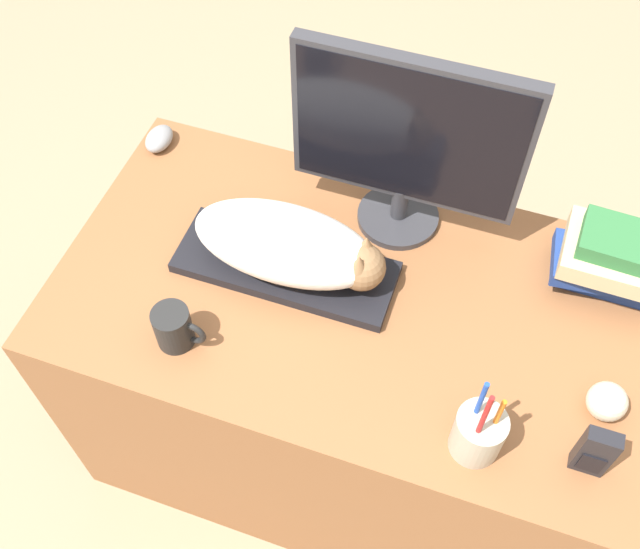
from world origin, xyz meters
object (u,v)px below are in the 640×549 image
Objects in this scene: phone at (595,452)px; cat at (292,246)px; monitor at (408,141)px; book_stack at (613,259)px; computer_mouse at (159,139)px; keyboard at (286,267)px; coffee_mug at (175,328)px; baseball at (607,401)px; pen_cup at (478,433)px.

cat is at bearing 160.44° from phone.
cat is 0.30m from monitor.
cat reaches higher than book_stack.
book_stack reaches higher than computer_mouse.
keyboard is 0.65m from book_stack.
coffee_mug is 0.86m from book_stack.
phone is (0.78, 0.00, 0.02)m from coffee_mug.
phone reaches higher than baseball.
monitor is 4.42× the size of coffee_mug.
keyboard is 0.47m from computer_mouse.
coffee_mug is at bearing -124.64° from cat.
monitor reaches higher than phone.
cat reaches higher than phone.
baseball is at bearing -33.39° from monitor.
coffee_mug is at bearing -151.66° from book_stack.
pen_cup is at bearing -29.92° from computer_mouse.
monitor is 2.06× the size of book_stack.
coffee_mug is at bearing -179.88° from phone.
book_stack reaches higher than phone.
cat is at bearing -29.95° from computer_mouse.
pen_cup is at bearing -29.04° from keyboard.
book_stack is at bearing 28.34° from coffee_mug.
keyboard is 0.08m from cat.
monitor reaches higher than pen_cup.
phone is at bearing -96.93° from baseball.
computer_mouse is 1.15m from phone.
book_stack is (0.17, 0.44, 0.02)m from pen_cup.
book_stack is (-0.03, 0.29, 0.04)m from baseball.
keyboard is 1.14× the size of cat.
baseball is at bearing 34.78° from pen_cup.
cat is at bearing 170.61° from baseball.
keyboard is 3.62× the size of phone.
coffee_mug is 1.43× the size of baseball.
baseball is at bearing 8.45° from coffee_mug.
coffee_mug is at bearing 177.54° from pen_cup.
phone is at bearing -43.00° from monitor.
cat is 1.75× the size of pen_cup.
book_stack is (0.61, 0.19, -0.02)m from cat.
keyboard is at bearing 58.14° from coffee_mug.
phone is 0.41m from book_stack.
monitor is 6.34× the size of baseball.
coffee_mug is 0.59m from pen_cup.
coffee_mug reaches higher than keyboard.
baseball is at bearing -9.39° from cat.
pen_cup is at bearing -29.90° from cat.
baseball is at bearing -18.19° from computer_mouse.
keyboard is at bearing -30.89° from computer_mouse.
cat reaches higher than keyboard.
coffee_mug is at bearing -126.67° from monitor.
baseball is at bearing -9.18° from keyboard.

